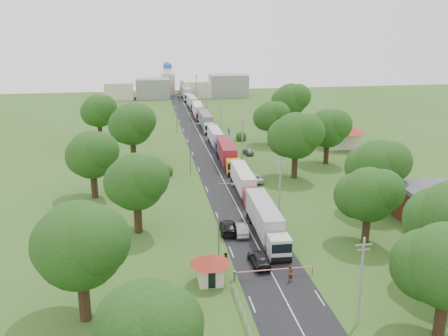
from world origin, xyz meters
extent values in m
plane|color=#36561C|center=(0.00, 0.00, 0.00)|extent=(260.00, 260.00, 0.00)
cube|color=black|center=(0.00, 20.00, 0.00)|extent=(8.00, 200.00, 0.04)
cylinder|color=slate|center=(-4.50, -25.00, 0.55)|extent=(0.20, 0.20, 1.10)
cube|color=slate|center=(-4.50, -25.00, 1.05)|extent=(0.35, 0.35, 0.25)
cylinder|color=red|center=(0.00, -25.00, 1.00)|extent=(9.00, 0.12, 0.12)
cylinder|color=slate|center=(4.50, -25.00, 0.50)|extent=(0.10, 0.10, 1.00)
cube|color=beige|center=(-7.20, -25.00, 1.20)|extent=(2.60, 2.60, 2.40)
cone|color=maroon|center=(-7.20, -25.00, 2.90)|extent=(4.40, 4.40, 1.10)
cube|color=black|center=(-5.89, -25.00, 1.40)|extent=(0.02, 1.20, 0.90)
cube|color=black|center=(-7.20, -26.31, 1.00)|extent=(0.80, 0.02, 1.90)
cylinder|color=slate|center=(5.20, 33.80, 2.00)|extent=(0.12, 0.12, 4.00)
cylinder|color=slate|center=(5.20, 36.20, 2.00)|extent=(0.12, 0.12, 4.00)
cube|color=navy|center=(5.20, 35.00, 3.60)|extent=(0.06, 3.00, 1.00)
cube|color=silver|center=(5.20, 35.00, 3.60)|extent=(0.07, 3.10, 0.06)
cylinder|color=gray|center=(5.50, -35.00, 4.50)|extent=(0.24, 0.24, 9.00)
cube|color=gray|center=(5.50, -35.00, 8.30)|extent=(1.60, 0.10, 0.10)
cube|color=gray|center=(5.50, -35.00, 7.80)|extent=(1.20, 0.10, 0.10)
cylinder|color=gray|center=(5.50, -7.00, 4.50)|extent=(0.24, 0.24, 9.00)
cube|color=gray|center=(5.50, -7.00, 8.30)|extent=(1.60, 0.10, 0.10)
cube|color=gray|center=(5.50, -7.00, 7.80)|extent=(1.20, 0.10, 0.10)
cylinder|color=gray|center=(5.50, 21.00, 4.50)|extent=(0.24, 0.24, 9.00)
cube|color=gray|center=(5.50, 21.00, 8.30)|extent=(1.60, 0.10, 0.10)
cube|color=gray|center=(5.50, 21.00, 7.80)|extent=(1.20, 0.10, 0.10)
cylinder|color=gray|center=(5.50, 49.00, 4.50)|extent=(0.24, 0.24, 9.00)
cube|color=gray|center=(5.50, 49.00, 8.30)|extent=(1.60, 0.10, 0.10)
cube|color=gray|center=(5.50, 49.00, 7.80)|extent=(1.20, 0.10, 0.10)
cylinder|color=gray|center=(5.50, 77.00, 4.50)|extent=(0.24, 0.24, 9.00)
cube|color=gray|center=(5.50, 77.00, 8.30)|extent=(1.60, 0.10, 0.10)
cube|color=gray|center=(5.50, 77.00, 7.80)|extent=(1.20, 0.10, 0.10)
cylinder|color=gray|center=(5.50, 105.00, 4.50)|extent=(0.24, 0.24, 9.00)
cube|color=gray|center=(5.50, 105.00, 8.30)|extent=(1.60, 0.10, 0.10)
cube|color=gray|center=(5.50, 105.00, 7.80)|extent=(1.20, 0.10, 0.10)
cylinder|color=slate|center=(-5.50, -20.00, 5.00)|extent=(0.16, 0.16, 10.00)
cube|color=slate|center=(-4.60, -20.00, 9.70)|extent=(1.80, 0.10, 0.10)
cube|color=slate|center=(-3.80, -20.00, 9.55)|extent=(0.50, 0.22, 0.15)
cylinder|color=slate|center=(-5.50, 15.00, 5.00)|extent=(0.16, 0.16, 10.00)
cube|color=slate|center=(-4.60, 15.00, 9.70)|extent=(1.80, 0.10, 0.10)
cube|color=slate|center=(-3.80, 15.00, 9.55)|extent=(0.50, 0.22, 0.15)
cylinder|color=slate|center=(-5.50, 50.00, 5.00)|extent=(0.16, 0.16, 10.00)
cube|color=slate|center=(-4.60, 50.00, 9.70)|extent=(1.80, 0.10, 0.10)
cube|color=slate|center=(-3.80, 50.00, 9.55)|extent=(0.50, 0.22, 0.15)
cylinder|color=#382616|center=(12.00, -38.00, 2.10)|extent=(1.08, 1.08, 4.20)
sphere|color=#194011|center=(12.00, -38.00, 7.22)|extent=(7.70, 7.70, 7.70)
sphere|color=#194011|center=(10.90, -36.62, 6.67)|extent=(6.60, 6.60, 6.60)
sphere|color=#194011|center=(16.80, -28.50, 7.25)|extent=(7.20, 7.20, 7.20)
cylinder|color=#382616|center=(14.00, -18.00, 1.92)|extent=(1.04, 1.04, 3.85)
sphere|color=#194011|center=(14.00, -18.00, 6.60)|extent=(7.00, 7.00, 7.00)
sphere|color=#194011|center=(15.25, -19.00, 7.35)|extent=(5.50, 5.50, 5.50)
sphere|color=#194011|center=(13.00, -16.75, 6.10)|extent=(6.00, 6.00, 6.00)
cylinder|color=#382616|center=(20.00, -8.00, 2.10)|extent=(1.08, 1.08, 4.20)
sphere|color=#194011|center=(20.00, -8.00, 7.22)|extent=(7.70, 7.70, 7.70)
sphere|color=#194011|center=(21.38, -9.10, 8.05)|extent=(6.05, 6.05, 6.05)
sphere|color=#194011|center=(18.90, -6.62, 6.67)|extent=(6.60, 6.60, 6.60)
cylinder|color=#382616|center=(13.00, 10.00, 2.27)|extent=(1.12, 1.12, 4.55)
sphere|color=#194011|center=(13.00, 10.00, 7.85)|extent=(8.40, 8.40, 8.40)
sphere|color=#194011|center=(14.50, 8.80, 8.75)|extent=(6.60, 6.60, 6.60)
sphere|color=#194011|center=(11.80, 11.50, 7.25)|extent=(7.20, 7.20, 7.20)
cylinder|color=#382616|center=(22.00, 18.00, 2.10)|extent=(1.08, 1.08, 4.20)
sphere|color=#194011|center=(22.00, 18.00, 7.22)|extent=(7.70, 7.70, 7.70)
sphere|color=#194011|center=(23.38, 16.90, 8.05)|extent=(6.05, 6.05, 6.05)
sphere|color=#194011|center=(20.90, 19.38, 6.67)|extent=(6.60, 6.60, 6.60)
cylinder|color=#382616|center=(15.00, 35.00, 1.92)|extent=(1.04, 1.04, 3.85)
sphere|color=#194011|center=(15.00, 35.00, 6.60)|extent=(7.00, 7.00, 7.00)
sphere|color=#194011|center=(16.25, 34.00, 7.35)|extent=(5.50, 5.50, 5.50)
sphere|color=#194011|center=(14.00, 36.25, 6.10)|extent=(6.00, 6.00, 6.00)
cylinder|color=#382616|center=(24.00, 50.00, 2.27)|extent=(1.12, 1.12, 4.55)
sphere|color=#194011|center=(24.00, 50.00, 7.85)|extent=(8.40, 8.40, 8.40)
sphere|color=#194011|center=(25.50, 48.80, 8.75)|extent=(6.60, 6.60, 6.60)
sphere|color=#194011|center=(22.80, 51.50, 7.25)|extent=(7.20, 7.20, 7.20)
sphere|color=#194011|center=(-14.00, -42.00, 6.60)|extent=(7.00, 7.00, 7.00)
sphere|color=#194011|center=(-12.75, -43.00, 7.35)|extent=(5.50, 5.50, 5.50)
sphere|color=#194011|center=(-15.00, -40.75, 6.10)|extent=(6.00, 6.00, 6.00)
cylinder|color=#382616|center=(-20.00, -30.00, 2.27)|extent=(1.12, 1.12, 4.55)
sphere|color=#194011|center=(-20.00, -30.00, 7.85)|extent=(8.40, 8.40, 8.40)
sphere|color=#194011|center=(-18.50, -31.20, 8.75)|extent=(6.60, 6.60, 6.60)
sphere|color=#194011|center=(-21.20, -28.50, 7.25)|extent=(7.20, 7.20, 7.20)
cylinder|color=#382616|center=(-15.00, -10.00, 2.10)|extent=(1.08, 1.08, 4.20)
sphere|color=#194011|center=(-15.00, -10.00, 7.22)|extent=(7.70, 7.70, 7.70)
sphere|color=#194011|center=(-13.62, -11.10, 8.05)|extent=(6.05, 6.05, 6.05)
sphere|color=#194011|center=(-16.10, -8.62, 6.67)|extent=(6.60, 6.60, 6.60)
cylinder|color=#382616|center=(-22.00, 5.00, 2.10)|extent=(1.08, 1.08, 4.20)
sphere|color=#194011|center=(-22.00, 5.00, 7.22)|extent=(7.70, 7.70, 7.70)
sphere|color=#194011|center=(-20.62, 3.90, 8.05)|extent=(6.05, 6.05, 6.05)
sphere|color=#194011|center=(-23.10, 6.38, 6.67)|extent=(6.60, 6.60, 6.60)
cylinder|color=#382616|center=(-16.00, 25.00, 2.27)|extent=(1.12, 1.12, 4.55)
sphere|color=#194011|center=(-16.00, 25.00, 7.85)|extent=(8.40, 8.40, 8.40)
sphere|color=#194011|center=(-14.50, 23.80, 8.75)|extent=(6.60, 6.60, 6.60)
sphere|color=#194011|center=(-17.20, 26.50, 7.25)|extent=(7.20, 7.20, 7.20)
cylinder|color=#382616|center=(-24.00, 45.00, 2.10)|extent=(1.08, 1.08, 4.20)
sphere|color=#194011|center=(-24.00, 45.00, 7.22)|extent=(7.70, 7.70, 7.70)
sphere|color=#194011|center=(-22.62, 43.90, 8.05)|extent=(6.05, 6.05, 6.05)
sphere|color=#194011|center=(-25.10, 46.38, 6.67)|extent=(6.60, 6.60, 6.60)
cube|color=maroon|center=(26.00, -12.00, 2.30)|extent=(8.00, 6.00, 4.60)
cube|color=#47494F|center=(26.00, -12.00, 4.90)|extent=(8.60, 6.60, 0.60)
cube|color=beige|center=(30.00, 30.00, 2.00)|extent=(7.00, 5.00, 4.00)
cone|color=maroon|center=(30.00, 30.00, 4.90)|extent=(10.08, 10.08, 1.80)
cube|color=gray|center=(-10.00, 110.00, 3.50)|extent=(12.00, 8.00, 7.00)
cube|color=beige|center=(6.00, 110.00, 3.00)|extent=(10.00, 8.00, 6.00)
cube|color=gray|center=(18.00, 110.00, 4.00)|extent=(14.00, 8.00, 8.00)
cube|color=beige|center=(-22.00, 110.00, 3.00)|extent=(10.00, 8.00, 6.00)
cube|color=beige|center=(-4.00, 118.00, 4.00)|extent=(5.00, 5.00, 8.00)
cylinder|color=silver|center=(-4.00, 118.00, 9.00)|extent=(3.20, 3.20, 2.00)
sphere|color=#2659B2|center=(-4.00, 118.00, 10.60)|extent=(3.40, 3.40, 3.40)
cube|color=silver|center=(1.68, -20.84, 1.65)|extent=(2.62, 2.62, 2.66)
cube|color=black|center=(1.68, -22.13, 2.03)|extent=(2.45, 0.08, 1.17)
cube|color=slate|center=(1.68, -22.06, 0.59)|extent=(2.35, 0.31, 0.37)
cube|color=slate|center=(1.68, -13.37, 0.80)|extent=(2.75, 12.31, 0.32)
cube|color=#A9A9AE|center=(1.68, -13.05, 2.72)|extent=(2.97, 12.64, 3.20)
cylinder|color=black|center=(1.68, -21.79, 0.53)|extent=(2.50, 1.07, 1.07)
cylinder|color=black|center=(1.68, -19.88, 0.53)|extent=(2.50, 1.07, 1.07)
cylinder|color=black|center=(1.68, -9.64, 0.53)|extent=(2.50, 1.07, 1.07)
cylinder|color=black|center=(1.68, -8.05, 0.53)|extent=(2.50, 1.07, 1.07)
cube|color=red|center=(2.21, -3.02, 1.50)|extent=(2.38, 2.38, 2.42)
cube|color=black|center=(2.21, -4.19, 1.84)|extent=(2.23, 0.07, 1.06)
cube|color=slate|center=(2.21, -4.14, 0.53)|extent=(2.13, 0.30, 0.34)
cube|color=slate|center=(2.21, 3.75, 0.73)|extent=(2.49, 11.18, 0.29)
cube|color=silver|center=(2.21, 4.04, 2.47)|extent=(2.69, 11.48, 2.90)
cylinder|color=black|center=(2.21, -3.89, 0.48)|extent=(2.27, 0.97, 0.97)
cylinder|color=black|center=(2.21, -2.15, 0.48)|extent=(2.27, 0.97, 0.97)
cylinder|color=black|center=(2.21, 7.14, 0.48)|extent=(2.27, 0.97, 0.97)
cylinder|color=black|center=(2.21, 8.59, 0.48)|extent=(2.27, 0.97, 0.97)
cube|color=orange|center=(2.31, 13.36, 1.65)|extent=(2.67, 2.67, 2.66)
cube|color=black|center=(2.31, 12.07, 2.02)|extent=(2.45, 0.13, 1.17)
cube|color=slate|center=(2.31, 12.14, 0.59)|extent=(2.35, 0.36, 0.37)
cube|color=slate|center=(2.31, 20.82, 0.80)|extent=(3.00, 12.35, 0.32)
cube|color=maroon|center=(2.31, 21.14, 2.72)|extent=(3.23, 12.68, 3.20)
cylinder|color=black|center=(2.31, 12.40, 0.53)|extent=(2.50, 1.07, 1.07)
cylinder|color=black|center=(2.31, 14.32, 0.53)|extent=(2.50, 1.07, 1.07)
cylinder|color=black|center=(2.31, 24.55, 0.53)|extent=(2.50, 1.07, 1.07)
cylinder|color=black|center=(2.31, 26.15, 0.53)|extent=(2.50, 1.07, 1.07)
cube|color=#1C38AB|center=(2.29, 29.38, 1.44)|extent=(2.25, 2.25, 2.33)
cube|color=black|center=(2.29, 28.26, 1.77)|extent=(2.14, 0.03, 1.02)
cube|color=slate|center=(2.29, 28.31, 0.51)|extent=(2.05, 0.26, 0.33)
cube|color=slate|center=(2.29, 35.90, 0.70)|extent=(2.20, 10.72, 0.28)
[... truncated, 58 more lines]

